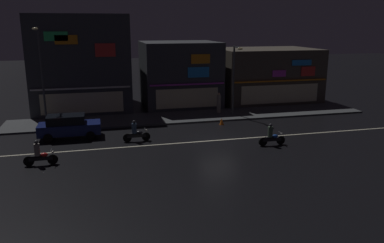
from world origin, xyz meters
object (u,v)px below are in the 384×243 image
object	(u,v)px
parked_car_near_kerb	(69,126)
motorcycle_lead	(136,133)
traffic_cone	(222,121)
motorcycle_opposite_lane	(39,155)
streetlamp_mid	(235,74)
streetlamp_west	(41,68)
pedestrian_on_sidewalk	(219,103)
motorcycle_following	(271,136)

from	to	relation	value
parked_car_near_kerb	motorcycle_lead	size ratio (longest dim) A/B	2.26
traffic_cone	motorcycle_opposite_lane	bearing A→B (deg)	-154.25
streetlamp_mid	motorcycle_opposite_lane	size ratio (longest dim) A/B	3.16
streetlamp_west	pedestrian_on_sidewalk	world-z (taller)	streetlamp_west
streetlamp_mid	traffic_cone	world-z (taller)	streetlamp_mid
streetlamp_mid	motorcycle_lead	distance (m)	11.12
motorcycle_following	motorcycle_opposite_lane	size ratio (longest dim) A/B	1.00
streetlamp_mid	motorcycle_opposite_lane	world-z (taller)	streetlamp_mid
streetlamp_west	traffic_cone	size ratio (longest dim) A/B	13.88
streetlamp_west	motorcycle_lead	xyz separation A→B (m)	(6.57, -6.16, -3.97)
parked_car_near_kerb	motorcycle_opposite_lane	world-z (taller)	parked_car_near_kerb
pedestrian_on_sidewalk	traffic_cone	bearing A→B (deg)	115.63
streetlamp_west	motorcycle_following	xyz separation A→B (m)	(15.30, -9.26, -3.97)
pedestrian_on_sidewalk	motorcycle_opposite_lane	size ratio (longest dim) A/B	0.97
streetlamp_west	motorcycle_opposite_lane	xyz separation A→B (m)	(0.71, -9.52, -3.97)
parked_car_near_kerb	motorcycle_following	distance (m)	14.26
streetlamp_west	traffic_cone	bearing A→B (deg)	-13.04
parked_car_near_kerb	motorcycle_opposite_lane	size ratio (longest dim) A/B	2.26
pedestrian_on_sidewalk	motorcycle_following	world-z (taller)	pedestrian_on_sidewalk
parked_car_near_kerb	traffic_cone	xyz separation A→B (m)	(11.79, 0.90, -0.59)
motorcycle_lead	traffic_cone	world-z (taller)	motorcycle_lead
pedestrian_on_sidewalk	motorcycle_opposite_lane	bearing A→B (deg)	75.11
motorcycle_opposite_lane	traffic_cone	xyz separation A→B (m)	(13.10, 6.32, -0.36)
motorcycle_lead	motorcycle_opposite_lane	world-z (taller)	same
streetlamp_west	motorcycle_opposite_lane	bearing A→B (deg)	-85.76
pedestrian_on_sidewalk	traffic_cone	world-z (taller)	pedestrian_on_sidewalk
streetlamp_west	pedestrian_on_sidewalk	xyz separation A→B (m)	(14.72, 0.43, -3.61)
motorcycle_following	streetlamp_west	bearing A→B (deg)	-37.12
streetlamp_mid	traffic_cone	bearing A→B (deg)	-127.62
motorcycle_lead	motorcycle_following	distance (m)	9.27
streetlamp_mid	motorcycle_opposite_lane	xyz separation A→B (m)	(-15.03, -8.82, -3.13)
streetlamp_west	motorcycle_following	bearing A→B (deg)	-31.17
parked_car_near_kerb	motorcycle_following	world-z (taller)	parked_car_near_kerb
streetlamp_west	parked_car_near_kerb	distance (m)	5.90
motorcycle_lead	pedestrian_on_sidewalk	bearing A→B (deg)	39.84
parked_car_near_kerb	motorcycle_following	xyz separation A→B (m)	(13.29, -5.16, -0.24)
streetlamp_mid	motorcycle_lead	bearing A→B (deg)	-149.21
parked_car_near_kerb	motorcycle_opposite_lane	xyz separation A→B (m)	(-1.31, -5.42, -0.24)
motorcycle_following	parked_car_near_kerb	bearing A→B (deg)	-27.18
streetlamp_mid	parked_car_near_kerb	world-z (taller)	streetlamp_mid
motorcycle_opposite_lane	traffic_cone	bearing A→B (deg)	-161.89
motorcycle_following	streetlamp_mid	bearing A→B (deg)	-98.83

